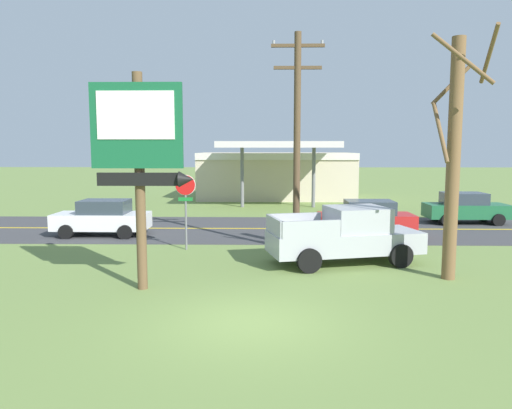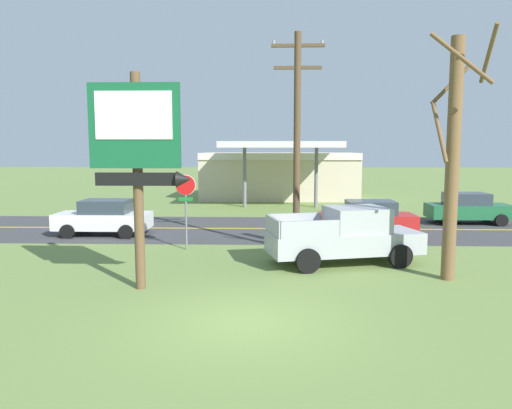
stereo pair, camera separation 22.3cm
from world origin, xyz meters
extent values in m
plane|color=olive|center=(0.00, 0.00, 0.00)|extent=(180.00, 180.00, 0.00)
cube|color=#3D3D3F|center=(0.00, 13.00, 0.01)|extent=(140.00, 8.00, 0.02)
cube|color=gold|center=(0.00, 13.00, 0.02)|extent=(126.00, 0.20, 0.01)
cylinder|color=brown|center=(-3.12, 2.64, 3.02)|extent=(0.28, 0.28, 6.04)
cube|color=#145633|center=(-3.12, 2.46, 4.59)|extent=(2.50, 0.16, 2.30)
cube|color=white|center=(-3.12, 2.37, 4.86)|extent=(2.10, 0.03, 1.29)
cube|color=black|center=(-3.12, 2.46, 3.14)|extent=(2.25, 0.12, 0.36)
cone|color=black|center=(-1.80, 2.46, 3.14)|extent=(0.40, 0.44, 0.44)
cylinder|color=slate|center=(-2.75, 8.04, 1.10)|extent=(0.08, 0.08, 2.20)
cylinder|color=red|center=(-2.75, 8.01, 2.55)|extent=(0.76, 0.03, 0.76)
cylinder|color=white|center=(-2.75, 8.03, 2.55)|extent=(0.80, 0.01, 0.80)
cube|color=#19722D|center=(-2.75, 8.01, 2.00)|extent=(0.56, 0.03, 0.14)
cylinder|color=brown|center=(1.56, 7.86, 4.13)|extent=(0.26, 0.26, 8.26)
cube|color=brown|center=(1.56, 7.86, 7.76)|extent=(1.99, 0.12, 0.12)
cube|color=brown|center=(1.56, 7.86, 6.96)|extent=(1.79, 0.12, 0.12)
cylinder|color=gray|center=(0.66, 7.86, 7.88)|extent=(0.10, 0.10, 0.14)
cylinder|color=gray|center=(2.46, 7.86, 7.88)|extent=(0.10, 0.10, 0.14)
cylinder|color=brown|center=(5.98, 3.89, 3.60)|extent=(0.40, 0.40, 7.20)
cylinder|color=brown|center=(6.80, 3.73, 6.66)|extent=(0.46, 1.74, 1.43)
cylinder|color=brown|center=(5.98, 4.42, 5.87)|extent=(1.14, 0.13, 1.18)
cylinder|color=brown|center=(5.53, 3.82, 4.45)|extent=(0.29, 1.03, 1.81)
cylinder|color=brown|center=(5.80, 3.09, 6.44)|extent=(1.72, 0.49, 1.49)
cube|color=beige|center=(1.18, 27.99, 1.80)|extent=(12.00, 6.00, 3.60)
cube|color=silver|center=(1.18, 24.94, 3.35)|extent=(12.00, 0.12, 0.50)
cube|color=silver|center=(1.18, 21.99, 4.20)|extent=(8.00, 5.00, 0.40)
cylinder|color=slate|center=(-1.22, 21.99, 2.10)|extent=(0.24, 0.24, 4.20)
cylinder|color=slate|center=(3.58, 21.99, 2.10)|extent=(0.24, 0.24, 4.20)
cube|color=#A8AAAF|center=(3.10, 5.86, 0.76)|extent=(5.52, 3.14, 0.72)
cube|color=#A8AAAF|center=(3.54, 5.97, 1.54)|extent=(2.27, 2.20, 0.84)
cube|color=#28333D|center=(4.40, 6.18, 1.54)|extent=(0.49, 1.63, 0.71)
cube|color=#A8AAAF|center=(1.40, 6.39, 1.40)|extent=(1.92, 0.58, 0.56)
cube|color=#A8AAAF|center=(1.84, 4.61, 1.40)|extent=(1.92, 0.58, 0.56)
cube|color=#A8AAAF|center=(0.68, 5.27, 1.40)|extent=(0.56, 1.85, 0.56)
cylinder|color=black|center=(4.44, 7.20, 0.40)|extent=(0.84, 0.46, 0.80)
cylinder|color=black|center=(4.90, 5.29, 0.40)|extent=(0.84, 0.46, 0.80)
cylinder|color=black|center=(1.30, 6.43, 0.40)|extent=(0.84, 0.46, 0.80)
cylinder|color=black|center=(1.77, 4.53, 0.40)|extent=(0.84, 0.46, 0.80)
cube|color=silver|center=(-7.08, 11.00, 0.68)|extent=(4.20, 1.76, 0.72)
cube|color=#2D3842|center=(-6.93, 11.00, 1.34)|extent=(2.10, 1.56, 0.60)
cylinder|color=black|center=(-8.38, 10.12, 0.32)|extent=(0.64, 0.24, 0.64)
cylinder|color=black|center=(-8.38, 11.88, 0.32)|extent=(0.64, 0.24, 0.64)
cylinder|color=black|center=(-5.78, 10.12, 0.32)|extent=(0.64, 0.24, 0.64)
cylinder|color=black|center=(-5.78, 11.88, 0.32)|extent=(0.64, 0.24, 0.64)
cube|color=red|center=(4.88, 11.00, 0.68)|extent=(4.20, 1.76, 0.72)
cube|color=#2D3842|center=(5.03, 11.00, 1.34)|extent=(2.10, 1.56, 0.60)
cylinder|color=black|center=(3.58, 10.12, 0.32)|extent=(0.64, 0.24, 0.64)
cylinder|color=black|center=(3.58, 11.88, 0.32)|extent=(0.64, 0.24, 0.64)
cylinder|color=black|center=(6.19, 10.12, 0.32)|extent=(0.64, 0.24, 0.64)
cylinder|color=black|center=(6.19, 11.88, 0.32)|extent=(0.64, 0.24, 0.64)
cube|color=#1E6038|center=(10.98, 15.00, 0.68)|extent=(4.20, 1.76, 0.72)
cube|color=#2D3842|center=(10.83, 15.00, 1.34)|extent=(2.10, 1.56, 0.60)
cylinder|color=black|center=(12.28, 15.88, 0.32)|extent=(0.64, 0.24, 0.64)
cylinder|color=black|center=(12.28, 14.12, 0.32)|extent=(0.64, 0.24, 0.64)
cylinder|color=black|center=(9.68, 15.88, 0.32)|extent=(0.64, 0.24, 0.64)
cylinder|color=black|center=(9.68, 14.12, 0.32)|extent=(0.64, 0.24, 0.64)
camera|label=1|loc=(0.38, -10.84, 3.99)|focal=34.31mm
camera|label=2|loc=(0.61, -10.84, 3.99)|focal=34.31mm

